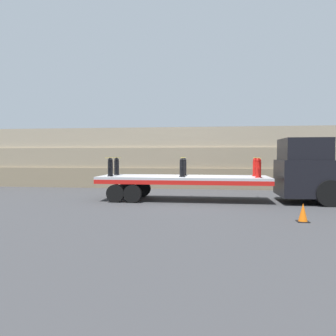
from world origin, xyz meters
TOP-DOWN VIEW (x-y plane):
  - ground_plane at (0.00, 0.00)m, footprint 120.00×120.00m
  - rock_cliff at (0.00, 6.85)m, footprint 60.00×3.30m
  - truck_cab at (5.94, 0.00)m, footprint 2.80×2.67m
  - flatbed_trailer at (-0.64, 0.00)m, footprint 8.20×2.52m
  - fire_hydrant_black_near_0 at (-3.50, -0.53)m, footprint 0.31×0.52m
  - fire_hydrant_black_far_0 at (-3.50, 0.53)m, footprint 0.31×0.52m
  - fire_hydrant_black_near_1 at (0.00, -0.53)m, footprint 0.31×0.52m
  - fire_hydrant_black_far_1 at (0.00, 0.53)m, footprint 0.31×0.52m
  - fire_hydrant_red_near_2 at (3.50, -0.53)m, footprint 0.31×0.52m
  - fire_hydrant_red_far_2 at (3.50, 0.53)m, footprint 0.31×0.52m
  - cargo_strap_rear at (-3.50, 0.00)m, footprint 0.05×2.61m
  - cargo_strap_middle at (0.00, 0.00)m, footprint 0.05×2.61m
  - cargo_strap_front at (3.50, 0.00)m, footprint 0.05×2.61m
  - traffic_cone at (4.38, -4.64)m, footprint 0.38×0.38m

SIDE VIEW (x-z plane):
  - ground_plane at x=0.00m, z-range 0.00..0.00m
  - traffic_cone at x=4.38m, z-range -0.01..0.62m
  - flatbed_trailer at x=-0.64m, z-range 0.35..1.53m
  - truck_cab at x=5.94m, z-range -0.01..2.97m
  - fire_hydrant_black_near_0 at x=-3.50m, z-range 1.17..2.06m
  - fire_hydrant_black_far_0 at x=-3.50m, z-range 1.17..2.06m
  - fire_hydrant_black_near_1 at x=0.00m, z-range 1.17..2.06m
  - fire_hydrant_black_far_1 at x=0.00m, z-range 1.17..2.06m
  - fire_hydrant_red_near_2 at x=3.50m, z-range 1.17..2.06m
  - fire_hydrant_red_far_2 at x=3.50m, z-range 1.17..2.06m
  - rock_cliff at x=0.00m, z-range 0.00..4.04m
  - cargo_strap_rear at x=-3.50m, z-range 2.08..2.09m
  - cargo_strap_middle at x=0.00m, z-range 2.08..2.09m
  - cargo_strap_front at x=3.50m, z-range 2.08..2.09m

